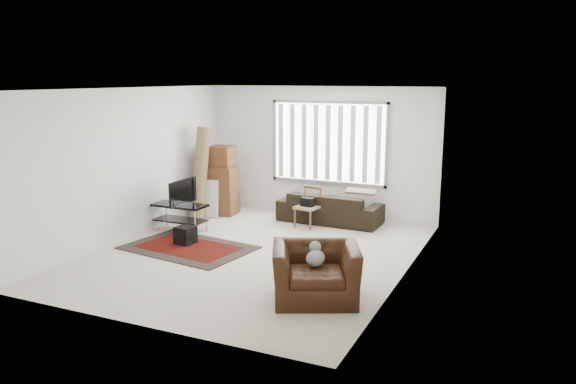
% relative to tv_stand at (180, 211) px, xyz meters
% --- Properties ---
extents(room, '(6.00, 6.02, 2.71)m').
position_rel_tv_stand_xyz_m(room, '(1.98, -0.18, 1.39)').
color(room, beige).
rests_on(room, ground).
extents(persian_rug, '(2.31, 1.70, 0.02)m').
position_rel_tv_stand_xyz_m(persian_rug, '(0.78, -0.89, -0.36)').
color(persian_rug, black).
rests_on(persian_rug, ground).
extents(tv_stand, '(1.04, 0.47, 0.52)m').
position_rel_tv_stand_xyz_m(tv_stand, '(0.00, 0.00, 0.00)').
color(tv_stand, black).
rests_on(tv_stand, ground).
extents(tv, '(0.11, 0.84, 0.48)m').
position_rel_tv_stand_xyz_m(tv, '(0.00, 0.00, 0.39)').
color(tv, black).
rests_on(tv, tv_stand).
extents(subwoofer, '(0.33, 0.33, 0.30)m').
position_rel_tv_stand_xyz_m(subwoofer, '(0.61, -0.71, -0.20)').
color(subwoofer, black).
rests_on(subwoofer, persian_rug).
extents(moving_boxes, '(0.65, 0.61, 1.46)m').
position_rel_tv_stand_xyz_m(moving_boxes, '(0.04, 1.50, 0.30)').
color(moving_boxes, brown).
rests_on(moving_boxes, ground).
extents(white_flatpack, '(0.63, 0.27, 0.79)m').
position_rel_tv_stand_xyz_m(white_flatpack, '(-0.18, 1.13, 0.02)').
color(white_flatpack, silver).
rests_on(white_flatpack, ground).
extents(rolled_rug, '(0.29, 0.65, 1.89)m').
position_rel_tv_stand_xyz_m(rolled_rug, '(-0.18, 1.01, 0.57)').
color(rolled_rug, brown).
rests_on(rolled_rug, ground).
extents(sofa, '(2.09, 0.96, 0.79)m').
position_rel_tv_stand_xyz_m(sofa, '(2.39, 1.76, 0.02)').
color(sofa, black).
rests_on(sofa, ground).
extents(side_chair, '(0.49, 0.49, 0.79)m').
position_rel_tv_stand_xyz_m(side_chair, '(2.11, 1.27, 0.06)').
color(side_chair, '#846B56').
rests_on(side_chair, ground).
extents(armchair, '(1.43, 1.36, 0.83)m').
position_rel_tv_stand_xyz_m(armchair, '(3.59, -2.07, 0.04)').
color(armchair, '#33190A').
rests_on(armchair, ground).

